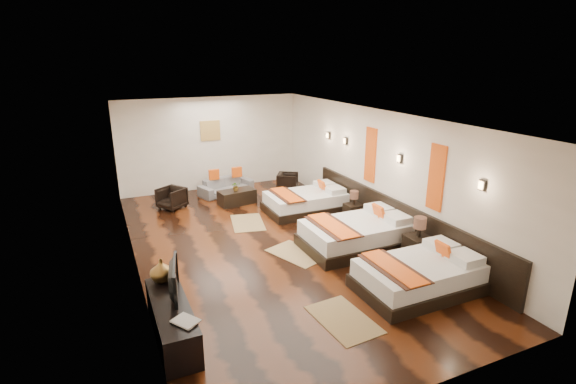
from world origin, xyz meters
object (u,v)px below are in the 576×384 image
tv (169,279)px  armchair_left (172,198)px  bed_near (420,275)px  figurine (161,270)px  coffee_table (237,197)px  tv_console (172,320)px  nightstand_a (418,245)px  nightstand_b (353,211)px  sofa (226,186)px  book (178,326)px  bed_far (306,201)px  table_plant (236,186)px  bed_mid (358,234)px  armchair_right (288,182)px

tv → armchair_left: bearing=1.7°
bed_near → figurine: (-4.20, 1.15, 0.46)m
coffee_table → tv_console: bearing=-116.9°
nightstand_a → coffee_table: size_ratio=0.92×
nightstand_b → sofa: (-2.24, 3.50, -0.04)m
tv_console → armchair_left: armchair_left is taller
book → coffee_table: bearing=65.6°
bed_far → sofa: bed_far is taller
tv → armchair_left: (0.94, 5.45, -0.51)m
figurine → table_plant: 5.30m
tv → coffee_table: 5.77m
nightstand_b → tv_console: size_ratio=0.44×
bed_mid → tv_console: bed_mid is taller
coffee_table → nightstand_b: bearing=-47.5°
nightstand_b → book: nightstand_b is taller
bed_near → tv_console: 4.22m
nightstand_b → armchair_left: bearing=144.6°
figurine → armchair_left: figurine is taller
tv → book: tv is taller
bed_mid → tv_console: 4.48m
bed_mid → armchair_right: bearing=86.0°
nightstand_a → tv_console: 4.97m
tv → figurine: tv is taller
tv_console → figurine: size_ratio=4.81×
coffee_table → bed_mid: bearing=-68.4°
book → armchair_right: bearing=55.3°
tv_console → coffee_table: tv_console is taller
bed_near → armchair_left: bed_near is taller
sofa → bed_near: bearing=-96.3°
bed_near → coffee_table: (-1.49, 5.76, -0.08)m
table_plant → nightstand_b: bearing=-46.7°
tv_console → coffee_table: 5.98m
tv → sofa: 6.71m
sofa → table_plant: table_plant is taller
sofa → bed_mid: bearing=-91.4°
bed_far → figurine: (-4.20, -3.29, 0.46)m
table_plant → book: bearing=-114.3°
nightstand_b → table_plant: (-2.27, 2.41, 0.26)m
bed_near → book: size_ratio=6.15×
figurine → table_plant: size_ratio=1.41×
book → armchair_right: book is taller
nightstand_b → table_plant: nightstand_b is taller
bed_far → tv: bearing=-137.8°
book → armchair_left: bearing=81.1°
tv_console → figurine: bearing=90.0°
bed_far → table_plant: bearing=139.8°
bed_mid → coffee_table: (-1.50, 3.79, -0.10)m
bed_far → armchair_left: size_ratio=3.26×
tv_console → sofa: (2.70, 6.39, -0.04)m
bed_mid → figurine: 4.30m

